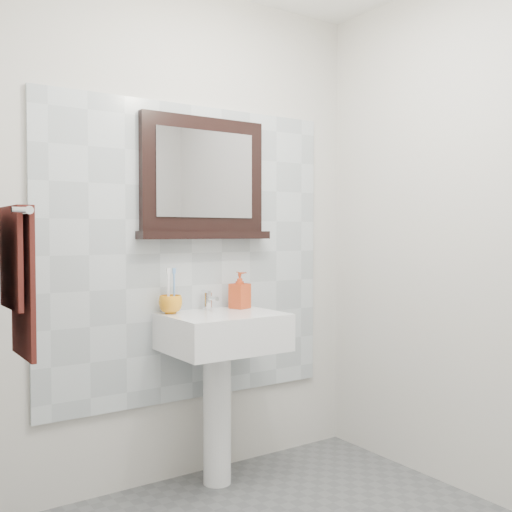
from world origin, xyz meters
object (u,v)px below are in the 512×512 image
at_px(pedestal_sink, 222,350).
at_px(framed_mirror, 203,181).
at_px(soap_dispenser, 240,290).
at_px(hand_towel, 18,270).
at_px(toothbrush_cup, 171,304).

distance_m(pedestal_sink, framed_mirror, 0.86).
relative_size(soap_dispenser, hand_towel, 0.35).
relative_size(pedestal_sink, soap_dispenser, 5.03).
height_order(toothbrush_cup, soap_dispenser, soap_dispenser).
distance_m(pedestal_sink, hand_towel, 1.11).
bearing_deg(toothbrush_cup, soap_dispenser, -2.63).
relative_size(pedestal_sink, framed_mirror, 1.32).
height_order(pedestal_sink, soap_dispenser, soap_dispenser).
distance_m(framed_mirror, hand_towel, 1.15).
bearing_deg(framed_mirror, pedestal_sink, -91.48).
bearing_deg(framed_mirror, soap_dispenser, -25.63).
distance_m(pedestal_sink, toothbrush_cup, 0.34).
bearing_deg(hand_towel, toothbrush_cup, 24.43).
height_order(pedestal_sink, hand_towel, hand_towel).
distance_m(soap_dispenser, framed_mirror, 0.59).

